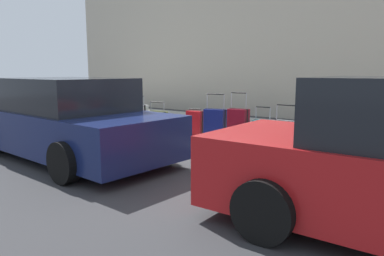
{
  "coord_description": "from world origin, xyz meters",
  "views": [
    {
      "loc": [
        -4.19,
        5.56,
        1.66
      ],
      "look_at": [
        -0.32,
        0.55,
        0.66
      ],
      "focal_mm": 33.89,
      "sensor_mm": 36.0,
      "label": 1
    }
  ],
  "objects_px": {
    "suitcase_navy_6": "(215,127)",
    "suitcase_silver_10": "(139,119)",
    "suitcase_black_8": "(176,127)",
    "bollard_post": "(101,112)",
    "suitcase_olive_2": "(321,141)",
    "suitcase_olive_9": "(158,123)",
    "suitcase_silver_3": "(286,138)",
    "suitcase_teal_4": "(262,135)",
    "suitcase_maroon_5": "(238,128)",
    "parked_car_navy_1": "(67,120)",
    "suitcase_red_7": "(195,126)",
    "fire_hydrant": "(117,114)",
    "suitcase_black_1": "(357,148)"
  },
  "relations": [
    {
      "from": "suitcase_olive_2",
      "to": "suitcase_teal_4",
      "type": "height_order",
      "value": "suitcase_olive_2"
    },
    {
      "from": "suitcase_teal_4",
      "to": "suitcase_silver_10",
      "type": "height_order",
      "value": "suitcase_silver_10"
    },
    {
      "from": "suitcase_teal_4",
      "to": "suitcase_black_8",
      "type": "distance_m",
      "value": 2.12
    },
    {
      "from": "suitcase_black_1",
      "to": "suitcase_silver_3",
      "type": "xyz_separation_m",
      "value": [
        1.19,
        0.07,
        0.04
      ]
    },
    {
      "from": "suitcase_silver_3",
      "to": "fire_hydrant",
      "type": "distance_m",
      "value": 4.67
    },
    {
      "from": "suitcase_maroon_5",
      "to": "parked_car_navy_1",
      "type": "bearing_deg",
      "value": 41.66
    },
    {
      "from": "suitcase_olive_9",
      "to": "parked_car_navy_1",
      "type": "height_order",
      "value": "parked_car_navy_1"
    },
    {
      "from": "suitcase_maroon_5",
      "to": "suitcase_navy_6",
      "type": "distance_m",
      "value": 0.55
    },
    {
      "from": "suitcase_black_1",
      "to": "suitcase_teal_4",
      "type": "relative_size",
      "value": 0.72
    },
    {
      "from": "suitcase_black_8",
      "to": "suitcase_olive_9",
      "type": "relative_size",
      "value": 0.7
    },
    {
      "from": "bollard_post",
      "to": "suitcase_teal_4",
      "type": "bearing_deg",
      "value": -177.64
    },
    {
      "from": "suitcase_teal_4",
      "to": "suitcase_maroon_5",
      "type": "height_order",
      "value": "suitcase_maroon_5"
    },
    {
      "from": "suitcase_silver_3",
      "to": "suitcase_navy_6",
      "type": "distance_m",
      "value": 1.57
    },
    {
      "from": "suitcase_teal_4",
      "to": "suitcase_navy_6",
      "type": "bearing_deg",
      "value": 4.07
    },
    {
      "from": "suitcase_silver_3",
      "to": "suitcase_black_8",
      "type": "height_order",
      "value": "suitcase_silver_3"
    },
    {
      "from": "suitcase_olive_2",
      "to": "fire_hydrant",
      "type": "relative_size",
      "value": 1.12
    },
    {
      "from": "suitcase_red_7",
      "to": "suitcase_black_8",
      "type": "bearing_deg",
      "value": 3.56
    },
    {
      "from": "suitcase_black_8",
      "to": "suitcase_olive_9",
      "type": "bearing_deg",
      "value": -4.01
    },
    {
      "from": "suitcase_red_7",
      "to": "bollard_post",
      "type": "bearing_deg",
      "value": 2.67
    },
    {
      "from": "suitcase_silver_3",
      "to": "suitcase_olive_9",
      "type": "distance_m",
      "value": 3.23
    },
    {
      "from": "suitcase_silver_3",
      "to": "suitcase_navy_6",
      "type": "relative_size",
      "value": 0.87
    },
    {
      "from": "suitcase_navy_6",
      "to": "suitcase_silver_10",
      "type": "distance_m",
      "value": 2.24
    },
    {
      "from": "suitcase_olive_2",
      "to": "suitcase_teal_4",
      "type": "bearing_deg",
      "value": 1.05
    },
    {
      "from": "suitcase_olive_9",
      "to": "parked_car_navy_1",
      "type": "relative_size",
      "value": 0.17
    },
    {
      "from": "suitcase_maroon_5",
      "to": "suitcase_black_1",
      "type": "bearing_deg",
      "value": -178.69
    },
    {
      "from": "suitcase_black_8",
      "to": "bollard_post",
      "type": "bearing_deg",
      "value": 2.47
    },
    {
      "from": "fire_hydrant",
      "to": "suitcase_red_7",
      "type": "bearing_deg",
      "value": 179.8
    },
    {
      "from": "suitcase_black_1",
      "to": "bollard_post",
      "type": "height_order",
      "value": "bollard_post"
    },
    {
      "from": "suitcase_navy_6",
      "to": "parked_car_navy_1",
      "type": "distance_m",
      "value": 2.95
    },
    {
      "from": "suitcase_black_8",
      "to": "fire_hydrant",
      "type": "xyz_separation_m",
      "value": [
        2.02,
        -0.04,
        0.17
      ]
    },
    {
      "from": "suitcase_black_1",
      "to": "suitcase_olive_9",
      "type": "xyz_separation_m",
      "value": [
        4.42,
        0.02,
        0.01
      ]
    },
    {
      "from": "suitcase_olive_2",
      "to": "suitcase_olive_9",
      "type": "xyz_separation_m",
      "value": [
        3.83,
        0.06,
        -0.03
      ]
    },
    {
      "from": "suitcase_maroon_5",
      "to": "bollard_post",
      "type": "xyz_separation_m",
      "value": [
        4.12,
        0.12,
        0.05
      ]
    },
    {
      "from": "suitcase_olive_2",
      "to": "suitcase_silver_3",
      "type": "distance_m",
      "value": 0.61
    },
    {
      "from": "suitcase_teal_4",
      "to": "suitcase_maroon_5",
      "type": "xyz_separation_m",
      "value": [
        0.49,
        0.08,
        0.1
      ]
    },
    {
      "from": "suitcase_olive_2",
      "to": "fire_hydrant",
      "type": "bearing_deg",
      "value": 0.66
    },
    {
      "from": "suitcase_black_8",
      "to": "suitcase_silver_10",
      "type": "bearing_deg",
      "value": 0.11
    },
    {
      "from": "fire_hydrant",
      "to": "suitcase_teal_4",
      "type": "bearing_deg",
      "value": -179.44
    },
    {
      "from": "suitcase_red_7",
      "to": "suitcase_black_8",
      "type": "height_order",
      "value": "suitcase_red_7"
    },
    {
      "from": "suitcase_black_8",
      "to": "suitcase_olive_2",
      "type": "bearing_deg",
      "value": -178.17
    },
    {
      "from": "suitcase_black_8",
      "to": "parked_car_navy_1",
      "type": "relative_size",
      "value": 0.12
    },
    {
      "from": "suitcase_red_7",
      "to": "parked_car_navy_1",
      "type": "xyz_separation_m",
      "value": [
        1.4,
        2.24,
        0.25
      ]
    },
    {
      "from": "suitcase_olive_9",
      "to": "suitcase_silver_3",
      "type": "bearing_deg",
      "value": 178.97
    },
    {
      "from": "suitcase_silver_3",
      "to": "suitcase_red_7",
      "type": "distance_m",
      "value": 2.1
    },
    {
      "from": "suitcase_silver_3",
      "to": "suitcase_silver_10",
      "type": "distance_m",
      "value": 3.81
    },
    {
      "from": "suitcase_silver_10",
      "to": "parked_car_navy_1",
      "type": "height_order",
      "value": "parked_car_navy_1"
    },
    {
      "from": "bollard_post",
      "to": "parked_car_navy_1",
      "type": "bearing_deg",
      "value": 127.8
    },
    {
      "from": "suitcase_black_1",
      "to": "suitcase_olive_2",
      "type": "bearing_deg",
      "value": -4.34
    },
    {
      "from": "suitcase_olive_2",
      "to": "bollard_post",
      "type": "distance_m",
      "value": 5.73
    },
    {
      "from": "suitcase_black_8",
      "to": "suitcase_silver_10",
      "type": "height_order",
      "value": "suitcase_silver_10"
    }
  ]
}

